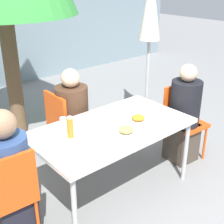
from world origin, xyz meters
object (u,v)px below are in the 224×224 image
at_px(person_right, 184,117).
at_px(person_far, 73,121).
at_px(bottle, 70,127).
at_px(closed_umbrella, 150,18).
at_px(salad_bowl, 48,140).
at_px(person_left, 10,181).
at_px(chair_far, 64,123).
at_px(chair_right, 181,116).
at_px(chair_left, 9,192).
at_px(drinking_cup, 63,122).

bearing_deg(person_right, person_far, -32.16).
distance_m(person_right, bottle, 1.47).
bearing_deg(closed_umbrella, salad_bowl, -159.87).
height_order(person_left, chair_far, person_left).
height_order(person_left, chair_right, person_left).
xyz_separation_m(chair_left, salad_bowl, (0.46, 0.15, 0.23)).
relative_size(person_far, drinking_cup, 12.90).
xyz_separation_m(chair_right, chair_far, (-1.15, 0.74, 0.00)).
height_order(chair_left, closed_umbrella, closed_umbrella).
xyz_separation_m(chair_far, drinking_cup, (-0.27, -0.43, 0.25)).
height_order(person_right, chair_far, person_right).
relative_size(chair_left, closed_umbrella, 0.42).
height_order(person_left, person_right, same).
bearing_deg(drinking_cup, salad_bowl, -146.88).
xyz_separation_m(person_far, bottle, (-0.42, -0.60, 0.30)).
bearing_deg(person_left, person_right, -0.90).
bearing_deg(salad_bowl, chair_right, -4.89).
distance_m(bottle, salad_bowl, 0.22).
height_order(chair_right, chair_far, same).
bearing_deg(person_left, chair_left, -122.07).
bearing_deg(person_left, salad_bowl, 13.85).
distance_m(person_left, salad_bowl, 0.46).
bearing_deg(chair_far, chair_left, -52.82).
bearing_deg(person_left, drinking_cup, 23.58).
height_order(chair_left, salad_bowl, chair_left).
bearing_deg(drinking_cup, bottle, -106.88).
distance_m(person_right, chair_far, 1.37).
distance_m(chair_right, drinking_cup, 1.48).
distance_m(chair_far, closed_umbrella, 1.81).
bearing_deg(drinking_cup, closed_umbrella, 17.94).
xyz_separation_m(person_right, drinking_cup, (-1.37, 0.39, 0.23)).
relative_size(person_left, closed_umbrella, 0.55).
distance_m(chair_far, bottle, 0.80).
xyz_separation_m(closed_umbrella, salad_bowl, (-2.03, -0.74, -0.77)).
xyz_separation_m(person_left, person_right, (2.04, -0.14, -0.00)).
height_order(person_right, closed_umbrella, closed_umbrella).
bearing_deg(person_right, bottle, -1.65).
bearing_deg(chair_left, salad_bowl, 21.65).
distance_m(chair_right, person_right, 0.10).
distance_m(chair_left, chair_far, 1.25).
bearing_deg(chair_left, closed_umbrella, 22.97).
bearing_deg(person_far, chair_far, -122.07).
xyz_separation_m(person_left, salad_bowl, (0.40, 0.08, 0.20)).
xyz_separation_m(chair_right, person_far, (-1.08, 0.69, 0.01)).
bearing_deg(closed_umbrella, drinking_cup, -162.06).
height_order(person_right, person_far, person_right).
bearing_deg(bottle, salad_bowl, 164.54).
bearing_deg(person_left, closed_umbrella, 21.77).
distance_m(chair_right, salad_bowl, 1.71).
height_order(chair_left, bottle, bottle).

